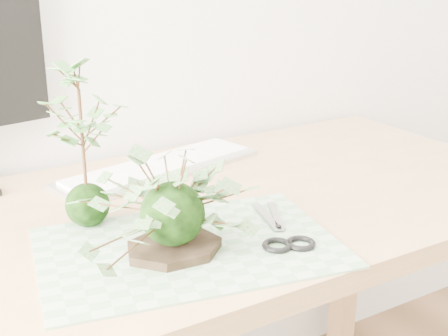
% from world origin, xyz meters
% --- Properties ---
extents(desk, '(1.60, 0.70, 0.74)m').
position_xyz_m(desk, '(-0.08, 1.23, 0.65)').
color(desk, tan).
rests_on(desk, ground_plane).
extents(cutting_mat, '(0.53, 0.40, 0.00)m').
position_xyz_m(cutting_mat, '(-0.11, 1.08, 0.74)').
color(cutting_mat, '#689769').
rests_on(cutting_mat, desk).
extents(stone_dish, '(0.17, 0.17, 0.01)m').
position_xyz_m(stone_dish, '(-0.14, 1.07, 0.75)').
color(stone_dish, black).
rests_on(stone_dish, cutting_mat).
extents(ivy_kokedama, '(0.38, 0.38, 0.20)m').
position_xyz_m(ivy_kokedama, '(-0.14, 1.07, 0.86)').
color(ivy_kokedama, black).
rests_on(ivy_kokedama, stone_dish).
extents(maple_kokedama, '(0.23, 0.23, 0.32)m').
position_xyz_m(maple_kokedama, '(-0.21, 1.25, 0.96)').
color(maple_kokedama, black).
rests_on(maple_kokedama, desk).
extents(keyboard, '(0.49, 0.24, 0.02)m').
position_xyz_m(keyboard, '(0.02, 1.44, 0.75)').
color(keyboard, '#BCBCBD').
rests_on(keyboard, desk).
extents(scissors, '(0.10, 0.21, 0.01)m').
position_xyz_m(scissors, '(0.05, 1.01, 0.75)').
color(scissors, gray).
rests_on(scissors, cutting_mat).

